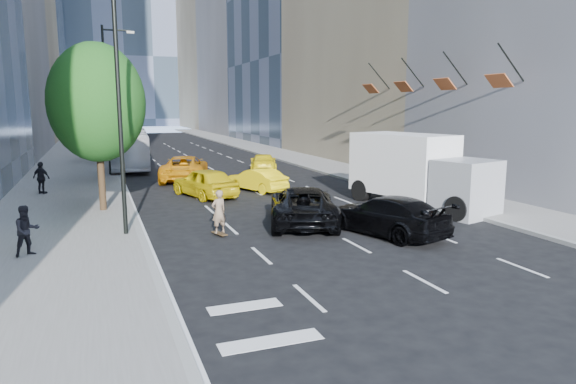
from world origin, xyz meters
name	(u,v)px	position (x,y,z in m)	size (l,w,h in m)	color
ground	(330,248)	(0.00, 0.00, 0.00)	(160.00, 160.00, 0.00)	black
sidewalk_left	(75,164)	(-9.00, 30.00, 0.07)	(6.00, 120.00, 0.15)	slate
sidewalk_right	(291,156)	(10.00, 30.00, 0.07)	(4.00, 120.00, 0.15)	slate
tower_right_far	(231,12)	(22.00, 98.00, 25.00)	(20.00, 24.00, 50.00)	#7B6C55
lamp_near	(123,78)	(-6.32, 4.00, 5.81)	(2.13, 0.22, 10.00)	black
lamp_far	(108,91)	(-6.32, 22.00, 5.81)	(2.13, 0.22, 10.00)	black
tree_near	(97,103)	(-7.20, 9.00, 4.97)	(4.20, 4.20, 7.46)	black
tree_mid	(95,98)	(-7.20, 19.00, 5.32)	(4.50, 4.50, 7.99)	black
tree_far	(95,108)	(-7.20, 32.00, 4.62)	(3.90, 3.90, 6.92)	black
traffic_signal	(103,112)	(-6.40, 40.00, 4.23)	(2.48, 0.53, 5.20)	black
facade_flags	(425,82)	(10.64, 10.00, 6.18)	(1.85, 13.30, 2.05)	black
skateboarder	(219,215)	(-3.20, 3.00, 0.82)	(0.60, 0.39, 1.64)	#78614B
black_sedan_lincoln	(303,205)	(0.50, 3.73, 0.79)	(2.61, 5.65, 1.57)	black
black_sedan_mercedes	(386,215)	(2.81, 1.00, 0.75)	(2.09, 5.15, 1.49)	black
taxi_a	(205,182)	(-2.00, 11.50, 0.80)	(1.88, 4.68, 1.59)	#D6BA0B
taxi_b	(257,180)	(1.20, 12.40, 0.65)	(1.38, 3.96, 1.30)	yellow
taxi_c	(185,168)	(-2.00, 18.00, 0.82)	(2.73, 5.91, 1.64)	orange
taxi_d	(263,163)	(4.20, 20.50, 0.67)	(1.86, 4.59, 1.33)	yellow
city_bus	(130,148)	(-4.80, 26.49, 1.54)	(2.59, 11.08, 3.09)	silver
box_truck	(418,170)	(7.12, 5.24, 1.77)	(4.39, 7.70, 3.48)	silver
pedestrian_a	(27,231)	(-9.57, 2.15, 0.96)	(0.78, 0.61, 1.61)	black
pedestrian_b	(41,178)	(-10.19, 14.75, 1.02)	(1.02, 0.42, 1.74)	black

